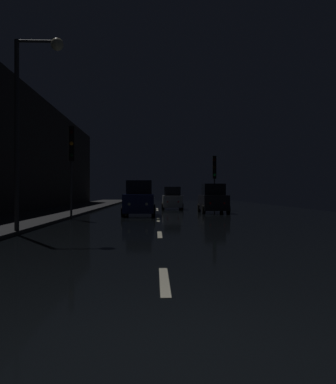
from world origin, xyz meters
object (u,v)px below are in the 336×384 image
Objects in this scene: car_distant_taillights at (172,199)px; streetlamp_overhead at (30,103)px; traffic_light_far_left at (71,151)px; traffic_light_far_right at (214,171)px; car_approaching_headlights at (139,200)px; car_parked_right_far at (213,200)px.

streetlamp_overhead is at bearing 164.21° from car_distant_taillights.
traffic_light_far_left is 8.13m from streetlamp_overhead.
traffic_light_far_right is 1.03× the size of car_approaching_headlights.
car_distant_taillights is at bearing 164.93° from car_approaching_headlights.
traffic_light_far_left is 0.74× the size of streetlamp_overhead.
streetlamp_overhead is (0.27, -8.08, 0.87)m from traffic_light_far_left.
traffic_light_far_right is 5.32m from car_parked_right_far.
car_distant_taillights is at bearing 24.41° from car_parked_right_far.
car_parked_right_far is 1.08× the size of car_distant_taillights.
streetlamp_overhead is at bearing -20.92° from traffic_light_far_right.
traffic_light_far_right reaches higher than car_approaching_headlights.
car_parked_right_far is at bearing 112.06° from traffic_light_far_left.
streetlamp_overhead reaches higher than traffic_light_far_right.
traffic_light_far_left is at bearing -47.50° from car_approaching_headlights.
streetlamp_overhead is 1.79× the size of car_distant_taillights.
traffic_light_far_right is 1.18× the size of car_distant_taillights.
traffic_light_far_left is 5.60m from car_approaching_headlights.
traffic_light_far_right is (9.57, 11.20, -0.48)m from traffic_light_far_left.
traffic_light_far_right is at bearing -109.28° from car_distant_taillights.
car_parked_right_far is at bearing -4.72° from traffic_light_far_right.
car_parked_right_far is at bearing -155.59° from car_distant_taillights.
car_distant_taillights is at bearing -104.43° from traffic_light_far_right.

